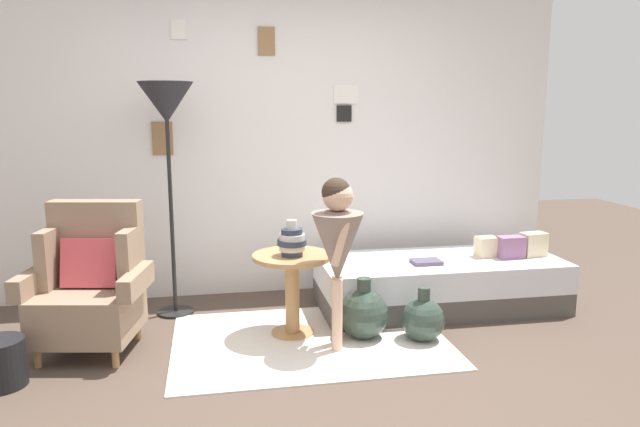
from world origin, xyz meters
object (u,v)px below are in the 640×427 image
vase_striped (292,241)px  demijohn_near (364,313)px  armchair (91,285)px  person_child (337,241)px  side_table (292,278)px  demijohn_far (423,319)px  floor_lamp (167,112)px  magazine_basket (0,363)px  daybed (439,283)px  book_on_daybed (426,262)px

vase_striped → demijohn_near: vase_striped is taller
armchair → person_child: bearing=-10.8°
side_table → vase_striped: vase_striped is taller
person_child → demijohn_far: bearing=1.3°
armchair → floor_lamp: (0.50, 0.58, 1.10)m
vase_striped → armchair: bearing=178.2°
armchair → floor_lamp: size_ratio=0.55×
magazine_basket → demijohn_far: bearing=4.0°
armchair → demijohn_far: armchair is taller
daybed → person_child: person_child is taller
side_table → demijohn_near: 0.55m
side_table → person_child: bearing=-49.0°
side_table → armchair: bearing=179.7°
demijohn_near → vase_striped: bearing=165.6°
armchair → magazine_basket: (-0.43, -0.47, -0.30)m
person_child → demijohn_near: 0.61m
armchair → vase_striped: 1.35m
armchair → demijohn_near: 1.83m
book_on_daybed → daybed: bearing=36.5°
side_table → vase_striped: bearing=-97.2°
daybed → magazine_basket: size_ratio=6.80×
book_on_daybed → demijohn_far: (-0.21, -0.50, -0.26)m
floor_lamp → side_table: bearing=-35.3°
daybed → side_table: size_ratio=3.28×
armchair → person_child: (1.59, -0.30, 0.29)m
magazine_basket → vase_striped: bearing=13.8°
side_table → magazine_basket: bearing=-165.2°
daybed → book_on_daybed: size_ratio=8.66×
armchair → demijohn_far: (2.19, -0.29, -0.29)m
person_child → demijohn_near: person_child is taller
person_child → demijohn_far: size_ratio=3.01×
person_child → armchair: bearing=169.2°
demijohn_near → magazine_basket: demijohn_near is taller
armchair → side_table: (1.33, -0.01, -0.03)m
armchair → book_on_daybed: armchair is taller
floor_lamp → book_on_daybed: 2.24m
side_table → floor_lamp: size_ratio=0.33×
armchair → magazine_basket: bearing=-132.1°
vase_striped → floor_lamp: 1.35m
side_table → magazine_basket: size_ratio=2.08×
floor_lamp → book_on_daybed: floor_lamp is taller
side_table → vase_striped: size_ratio=2.34×
daybed → demijohn_near: (-0.75, -0.50, -0.02)m
floor_lamp → demijohn_near: floor_lamp is taller
floor_lamp → person_child: (1.09, -0.89, -0.81)m
side_table → magazine_basket: (-1.76, -0.46, -0.27)m
side_table → magazine_basket: side_table is taller
vase_striped → demijohn_far: (0.87, -0.25, -0.53)m
book_on_daybed → demijohn_near: size_ratio=0.51×
armchair → demijohn_near: size_ratio=2.26×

